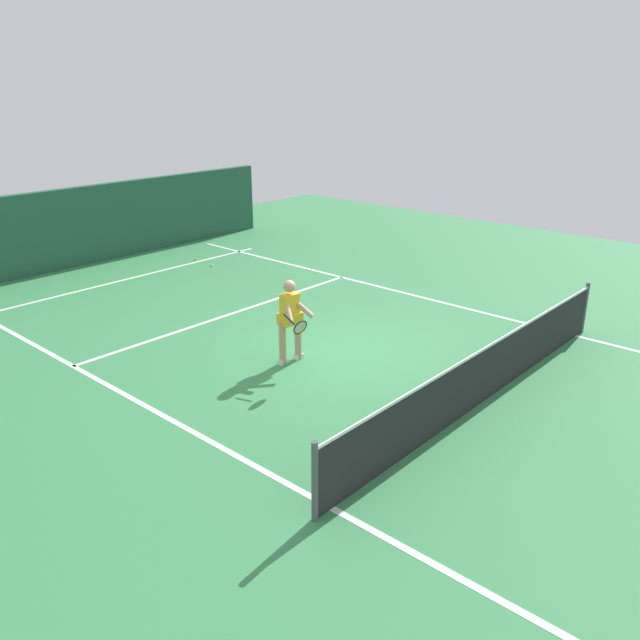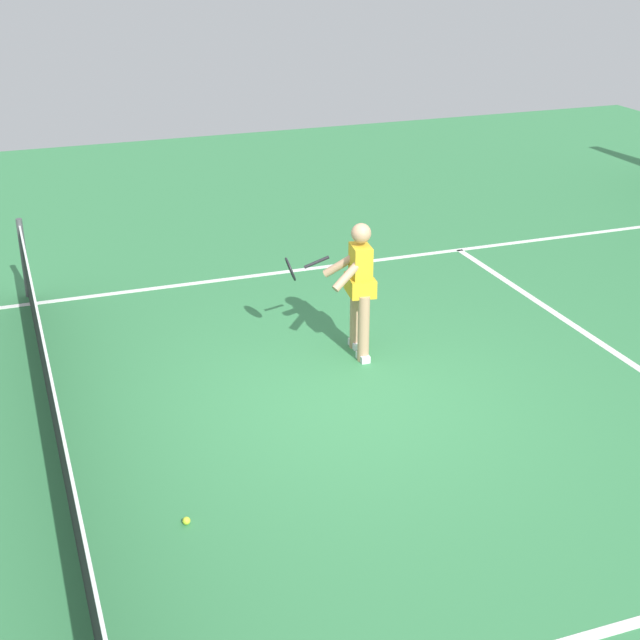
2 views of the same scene
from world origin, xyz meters
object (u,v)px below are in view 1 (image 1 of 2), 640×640
Objects in this scene: tennis_ball_near at (196,259)px; tennis_ball_mid at (482,356)px; tennis_player at (291,318)px; tennis_ball_far at (212,265)px.

tennis_ball_near is 9.56m from tennis_ball_mid.
tennis_ball_mid is (-2.52, 2.52, -0.81)m from tennis_player.
tennis_player is 23.48× the size of tennis_ball_mid.
tennis_player is 23.48× the size of tennis_ball_near.
tennis_ball_far is at bearing -117.09° from tennis_player.
tennis_ball_near and tennis_ball_mid have the same top height.
tennis_ball_far is at bearing -94.05° from tennis_ball_mid.
tennis_ball_mid is 1.00× the size of tennis_ball_far.
tennis_player is at bearing 64.96° from tennis_ball_near.
tennis_ball_far is (-0.61, -8.65, 0.00)m from tennis_ball_mid.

